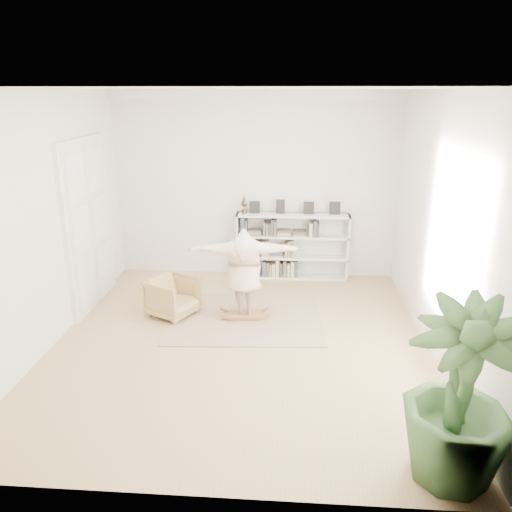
{
  "coord_description": "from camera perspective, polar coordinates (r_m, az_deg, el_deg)",
  "views": [
    {
      "loc": [
        0.72,
        -6.63,
        3.57
      ],
      "look_at": [
        0.2,
        0.4,
        1.23
      ],
      "focal_mm": 35.0,
      "sensor_mm": 36.0,
      "label": 1
    }
  ],
  "objects": [
    {
      "name": "floor",
      "position": [
        7.57,
        -1.79,
        -9.81
      ],
      "size": [
        6.0,
        6.0,
        0.0
      ],
      "primitive_type": "plane",
      "color": "#A57F55",
      "rests_on": "ground"
    },
    {
      "name": "room_shell",
      "position": [
        9.6,
        -0.12,
        17.99
      ],
      "size": [
        6.0,
        6.0,
        6.0
      ],
      "color": "silver",
      "rests_on": "floor"
    },
    {
      "name": "doors",
      "position": [
        8.91,
        -18.58,
        3.28
      ],
      "size": [
        0.09,
        1.78,
        2.92
      ],
      "color": "white",
      "rests_on": "floor"
    },
    {
      "name": "bookshelf",
      "position": [
        9.9,
        4.14,
        1.05
      ],
      "size": [
        2.2,
        0.35,
        1.64
      ],
      "color": "silver",
      "rests_on": "floor"
    },
    {
      "name": "armchair",
      "position": [
        8.41,
        -9.49,
        -4.6
      ],
      "size": [
        0.97,
        0.96,
        0.66
      ],
      "primitive_type": "imported",
      "rotation": [
        0.0,
        0.0,
        1.08
      ],
      "color": "tan",
      "rests_on": "floor"
    },
    {
      "name": "rug",
      "position": [
        8.3,
        -1.34,
        -7.04
      ],
      "size": [
        2.62,
        2.15,
        0.02
      ],
      "primitive_type": "cube",
      "rotation": [
        0.0,
        0.0,
        0.06
      ],
      "color": "tan",
      "rests_on": "floor"
    },
    {
      "name": "rocker_board",
      "position": [
        8.28,
        -1.34,
        -6.65
      ],
      "size": [
        0.57,
        0.36,
        0.12
      ],
      "rotation": [
        0.0,
        0.0,
        0.06
      ],
      "color": "brown",
      "rests_on": "rug"
    },
    {
      "name": "person",
      "position": [
        7.98,
        -1.38,
        -1.52
      ],
      "size": [
        1.8,
        0.59,
        1.44
      ],
      "primitive_type": "imported",
      "rotation": [
        0.0,
        0.0,
        3.2
      ],
      "color": "beige",
      "rests_on": "rocker_board"
    },
    {
      "name": "houseplant",
      "position": [
        5.12,
        22.21,
        -14.42
      ],
      "size": [
        1.35,
        1.35,
        1.83
      ],
      "primitive_type": "imported",
      "rotation": [
        0.0,
        0.0,
        -0.41
      ],
      "color": "#32552A",
      "rests_on": "floor"
    }
  ]
}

